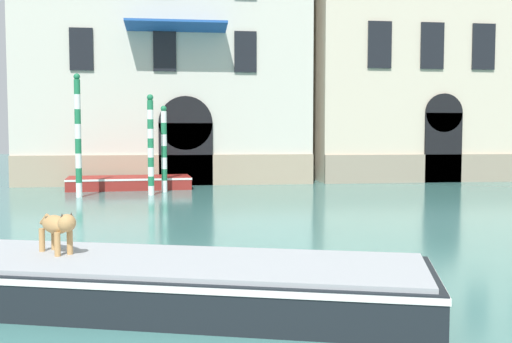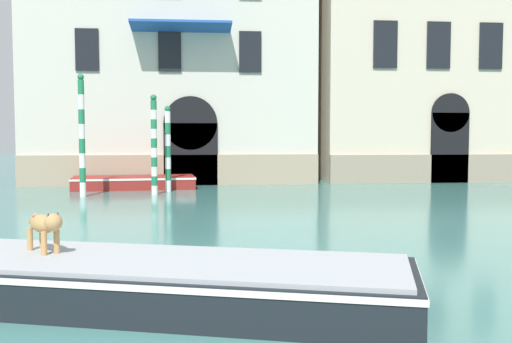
{
  "view_description": "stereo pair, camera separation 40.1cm",
  "coord_description": "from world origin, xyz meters",
  "px_view_note": "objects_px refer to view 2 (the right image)",
  "views": [
    {
      "loc": [
        0.94,
        -2.46,
        2.4
      ],
      "look_at": [
        3.15,
        14.65,
        1.2
      ],
      "focal_mm": 42.0,
      "sensor_mm": 36.0,
      "label": 1
    },
    {
      "loc": [
        1.34,
        -2.51,
        2.4
      ],
      "look_at": [
        3.15,
        14.65,
        1.2
      ],
      "focal_mm": 42.0,
      "sensor_mm": 36.0,
      "label": 2
    }
  ],
  "objects_px": {
    "boat_moored_near_palazzo": "(134,182)",
    "mooring_pole_2": "(168,148)",
    "mooring_pole_1": "(154,144)",
    "dog_on_deck": "(45,225)",
    "mooring_pole_0": "(82,135)",
    "boat_foreground": "(148,280)"
  },
  "relations": [
    {
      "from": "boat_moored_near_palazzo",
      "to": "mooring_pole_2",
      "type": "relative_size",
      "value": 1.52
    },
    {
      "from": "mooring_pole_1",
      "to": "mooring_pole_2",
      "type": "xyz_separation_m",
      "value": [
        0.46,
        1.13,
        -0.18
      ]
    },
    {
      "from": "boat_moored_near_palazzo",
      "to": "mooring_pole_2",
      "type": "bearing_deg",
      "value": -48.7
    },
    {
      "from": "dog_on_deck",
      "to": "mooring_pole_0",
      "type": "bearing_deg",
      "value": 150.33
    },
    {
      "from": "boat_foreground",
      "to": "mooring_pole_0",
      "type": "bearing_deg",
      "value": 120.5
    },
    {
      "from": "mooring_pole_0",
      "to": "boat_moored_near_palazzo",
      "type": "bearing_deg",
      "value": 62.24
    },
    {
      "from": "boat_foreground",
      "to": "mooring_pole_1",
      "type": "xyz_separation_m",
      "value": [
        -0.8,
        14.12,
        1.53
      ]
    },
    {
      "from": "mooring_pole_1",
      "to": "mooring_pole_2",
      "type": "relative_size",
      "value": 1.11
    },
    {
      "from": "dog_on_deck",
      "to": "mooring_pole_1",
      "type": "xyz_separation_m",
      "value": [
        0.69,
        13.56,
        0.82
      ]
    },
    {
      "from": "dog_on_deck",
      "to": "mooring_pole_1",
      "type": "bearing_deg",
      "value": 139.52
    },
    {
      "from": "boat_foreground",
      "to": "mooring_pole_0",
      "type": "xyz_separation_m",
      "value": [
        -3.32,
        13.73,
        1.87
      ]
    },
    {
      "from": "dog_on_deck",
      "to": "mooring_pole_0",
      "type": "relative_size",
      "value": 0.18
    },
    {
      "from": "boat_moored_near_palazzo",
      "to": "mooring_pole_1",
      "type": "height_order",
      "value": "mooring_pole_1"
    },
    {
      "from": "dog_on_deck",
      "to": "boat_moored_near_palazzo",
      "type": "relative_size",
      "value": 0.15
    },
    {
      "from": "boat_moored_near_palazzo",
      "to": "mooring_pole_0",
      "type": "relative_size",
      "value": 1.15
    },
    {
      "from": "mooring_pole_0",
      "to": "dog_on_deck",
      "type": "bearing_deg",
      "value": -82.1
    },
    {
      "from": "mooring_pole_1",
      "to": "mooring_pole_0",
      "type": "bearing_deg",
      "value": -171.19
    },
    {
      "from": "boat_foreground",
      "to": "dog_on_deck",
      "type": "height_order",
      "value": "dog_on_deck"
    },
    {
      "from": "dog_on_deck",
      "to": "mooring_pole_0",
      "type": "xyz_separation_m",
      "value": [
        -1.83,
        13.17,
        1.17
      ]
    },
    {
      "from": "dog_on_deck",
      "to": "mooring_pole_1",
      "type": "distance_m",
      "value": 13.61
    },
    {
      "from": "mooring_pole_1",
      "to": "dog_on_deck",
      "type": "bearing_deg",
      "value": -92.91
    },
    {
      "from": "boat_moored_near_palazzo",
      "to": "mooring_pole_1",
      "type": "xyz_separation_m",
      "value": [
        0.98,
        -2.52,
        1.6
      ]
    }
  ]
}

